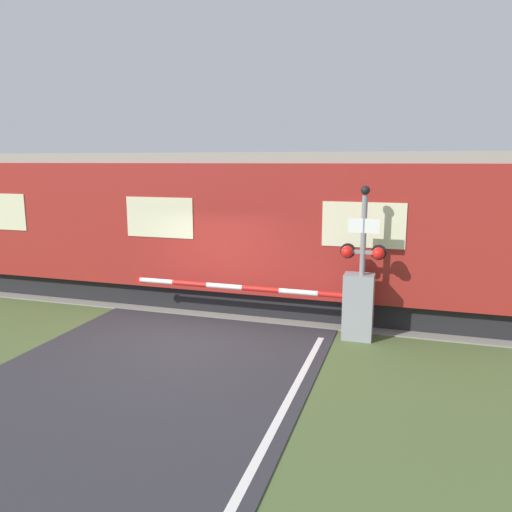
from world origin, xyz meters
name	(u,v)px	position (x,y,z in m)	size (l,w,h in m)	color
ground_plane	(190,342)	(0.00, 0.00, 0.00)	(80.00, 80.00, 0.00)	#4C6033
track_bed	(241,300)	(0.00, 3.18, 0.02)	(36.00, 3.20, 0.13)	gray
train	(186,225)	(-1.52, 3.18, 1.94)	(17.09, 2.90, 3.79)	black
crossing_barrier	(340,304)	(2.83, 1.24, 0.71)	(5.39, 0.44, 1.36)	gray
signal_post	(363,254)	(3.24, 1.17, 1.79)	(0.91, 0.26, 3.13)	gray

